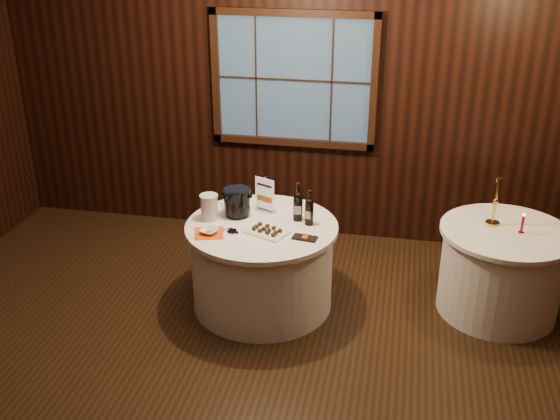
% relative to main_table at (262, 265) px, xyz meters
% --- Properties ---
extents(ground, '(6.00, 6.00, 0.00)m').
position_rel_main_table_xyz_m(ground, '(0.00, -1.00, -0.39)').
color(ground, black).
rests_on(ground, ground).
extents(back_wall, '(6.00, 0.10, 3.00)m').
position_rel_main_table_xyz_m(back_wall, '(0.00, 1.48, 1.16)').
color(back_wall, black).
rests_on(back_wall, ground).
extents(main_table, '(1.28, 1.28, 0.77)m').
position_rel_main_table_xyz_m(main_table, '(0.00, 0.00, 0.00)').
color(main_table, white).
rests_on(main_table, ground).
extents(side_table, '(1.08, 1.08, 0.77)m').
position_rel_main_table_xyz_m(side_table, '(2.00, 0.30, 0.00)').
color(side_table, white).
rests_on(side_table, ground).
extents(sign_stand, '(0.19, 0.16, 0.32)m').
position_rel_main_table_xyz_m(sign_stand, '(-0.03, 0.27, 0.49)').
color(sign_stand, '#AEAFB5').
rests_on(sign_stand, main_table).
extents(port_bottle_left, '(0.08, 0.09, 0.34)m').
position_rel_main_table_xyz_m(port_bottle_left, '(0.28, 0.15, 0.53)').
color(port_bottle_left, black).
rests_on(port_bottle_left, main_table).
extents(port_bottle_right, '(0.07, 0.08, 0.31)m').
position_rel_main_table_xyz_m(port_bottle_right, '(0.39, 0.09, 0.52)').
color(port_bottle_right, black).
rests_on(port_bottle_right, main_table).
extents(ice_bucket, '(0.24, 0.24, 0.24)m').
position_rel_main_table_xyz_m(ice_bucket, '(-0.25, 0.14, 0.51)').
color(ice_bucket, black).
rests_on(ice_bucket, main_table).
extents(chocolate_plate, '(0.39, 0.33, 0.05)m').
position_rel_main_table_xyz_m(chocolate_plate, '(0.08, -0.14, 0.40)').
color(chocolate_plate, white).
rests_on(chocolate_plate, main_table).
extents(chocolate_box, '(0.21, 0.13, 0.02)m').
position_rel_main_table_xyz_m(chocolate_box, '(0.40, -0.18, 0.39)').
color(chocolate_box, black).
rests_on(chocolate_box, main_table).
extents(grape_bunch, '(0.15, 0.07, 0.04)m').
position_rel_main_table_xyz_m(grape_bunch, '(-0.20, -0.18, 0.40)').
color(grape_bunch, black).
rests_on(grape_bunch, main_table).
extents(glass_pitcher, '(0.21, 0.16, 0.22)m').
position_rel_main_table_xyz_m(glass_pitcher, '(-0.45, 0.02, 0.50)').
color(glass_pitcher, silver).
rests_on(glass_pitcher, main_table).
extents(orange_napkin, '(0.29, 0.29, 0.00)m').
position_rel_main_table_xyz_m(orange_napkin, '(-0.38, -0.24, 0.38)').
color(orange_napkin, '#EC4613').
rests_on(orange_napkin, main_table).
extents(cracker_bowl, '(0.17, 0.17, 0.03)m').
position_rel_main_table_xyz_m(cracker_bowl, '(-0.38, -0.24, 0.40)').
color(cracker_bowl, white).
rests_on(cracker_bowl, orange_napkin).
extents(brass_candlestick, '(0.12, 0.12, 0.42)m').
position_rel_main_table_xyz_m(brass_candlestick, '(1.89, 0.39, 0.53)').
color(brass_candlestick, gold).
rests_on(brass_candlestick, side_table).
extents(red_candle, '(0.05, 0.05, 0.18)m').
position_rel_main_table_xyz_m(red_candle, '(2.10, 0.26, 0.45)').
color(red_candle, gold).
rests_on(red_candle, side_table).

